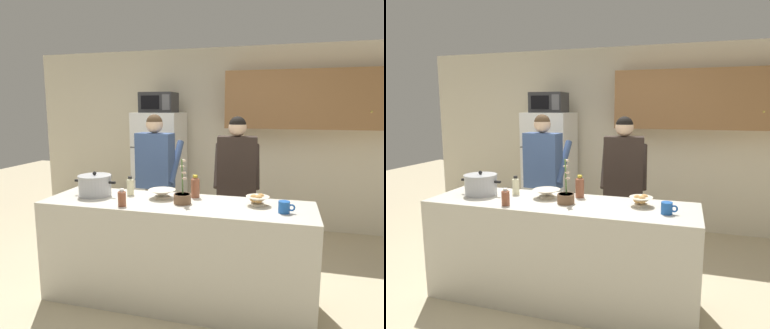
% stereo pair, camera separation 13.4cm
% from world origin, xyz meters
% --- Properties ---
extents(ground_plane, '(14.00, 14.00, 0.00)m').
position_xyz_m(ground_plane, '(0.00, 0.00, 0.00)').
color(ground_plane, '#C6B793').
extents(back_wall_unit, '(6.00, 0.48, 2.60)m').
position_xyz_m(back_wall_unit, '(0.28, 2.25, 1.43)').
color(back_wall_unit, beige).
rests_on(back_wall_unit, ground).
extents(kitchen_island, '(2.39, 0.68, 0.92)m').
position_xyz_m(kitchen_island, '(0.00, 0.00, 0.46)').
color(kitchen_island, beige).
rests_on(kitchen_island, ground).
extents(refrigerator, '(0.64, 0.68, 1.68)m').
position_xyz_m(refrigerator, '(-0.83, 1.85, 0.84)').
color(refrigerator, white).
rests_on(refrigerator, ground).
extents(microwave, '(0.48, 0.37, 0.28)m').
position_xyz_m(microwave, '(-0.83, 1.83, 1.82)').
color(microwave, '#2D2D30').
rests_on(microwave, refrigerator).
extents(person_near_pot, '(0.54, 0.45, 1.67)m').
position_xyz_m(person_near_pot, '(-0.55, 0.93, 1.05)').
color(person_near_pot, '#726656').
rests_on(person_near_pot, ground).
extents(person_by_sink, '(0.54, 0.46, 1.65)m').
position_xyz_m(person_by_sink, '(0.41, 0.88, 1.03)').
color(person_by_sink, black).
rests_on(person_by_sink, ground).
extents(cooking_pot, '(0.42, 0.31, 0.23)m').
position_xyz_m(cooking_pot, '(-0.81, 0.03, 1.02)').
color(cooking_pot, '#ADAFB5').
rests_on(cooking_pot, kitchen_island).
extents(coffee_mug, '(0.13, 0.09, 0.10)m').
position_xyz_m(coffee_mug, '(0.92, -0.08, 0.97)').
color(coffee_mug, '#1E59B2').
rests_on(coffee_mug, kitchen_island).
extents(bread_bowl, '(0.20, 0.20, 0.10)m').
position_xyz_m(bread_bowl, '(0.70, 0.08, 0.97)').
color(bread_bowl, beige).
rests_on(bread_bowl, kitchen_island).
extents(empty_bowl, '(0.25, 0.25, 0.08)m').
position_xyz_m(empty_bowl, '(-0.16, 0.10, 0.97)').
color(empty_bowl, beige).
rests_on(empty_bowl, kitchen_island).
extents(bottle_near_edge, '(0.07, 0.07, 0.15)m').
position_xyz_m(bottle_near_edge, '(-0.40, -0.23, 0.99)').
color(bottle_near_edge, brown).
rests_on(bottle_near_edge, kitchen_island).
extents(bottle_mid_counter, '(0.07, 0.07, 0.18)m').
position_xyz_m(bottle_mid_counter, '(-0.50, 0.14, 1.01)').
color(bottle_mid_counter, beige).
rests_on(bottle_mid_counter, kitchen_island).
extents(bottle_far_corner, '(0.08, 0.08, 0.21)m').
position_xyz_m(bottle_far_corner, '(0.12, 0.21, 1.02)').
color(bottle_far_corner, brown).
rests_on(bottle_far_corner, kitchen_island).
extents(potted_orchid, '(0.15, 0.15, 0.39)m').
position_xyz_m(potted_orchid, '(0.07, -0.02, 0.98)').
color(potted_orchid, brown).
rests_on(potted_orchid, kitchen_island).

